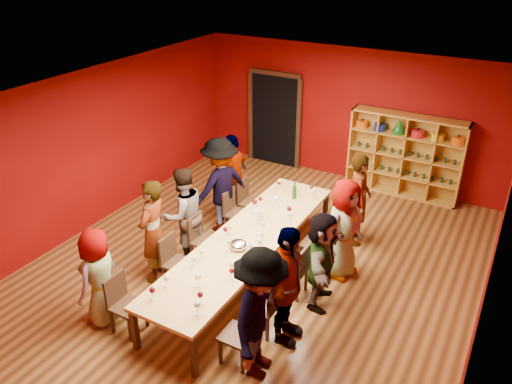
# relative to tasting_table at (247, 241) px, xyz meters

# --- Properties ---
(room_shell) EXTENTS (7.10, 9.10, 3.04)m
(room_shell) POSITION_rel_tasting_table_xyz_m (0.00, 0.00, 0.80)
(room_shell) COLOR #5B3618
(room_shell) RESTS_ON ground
(tasting_table) EXTENTS (1.10, 4.50, 0.75)m
(tasting_table) POSITION_rel_tasting_table_xyz_m (0.00, 0.00, 0.00)
(tasting_table) COLOR tan
(tasting_table) RESTS_ON ground
(doorway) EXTENTS (1.40, 0.17, 2.30)m
(doorway) POSITION_rel_tasting_table_xyz_m (-1.80, 4.43, 0.42)
(doorway) COLOR black
(doorway) RESTS_ON ground
(shelving_unit) EXTENTS (2.40, 0.40, 1.80)m
(shelving_unit) POSITION_rel_tasting_table_xyz_m (1.40, 4.32, 0.28)
(shelving_unit) COLOR #B88329
(shelving_unit) RESTS_ON ground
(chair_person_left_0) EXTENTS (0.42, 0.42, 0.89)m
(chair_person_left_0) POSITION_rel_tasting_table_xyz_m (-0.91, -1.93, -0.20)
(chair_person_left_0) COLOR black
(chair_person_left_0) RESTS_ON ground
(person_left_0) EXTENTS (0.50, 0.79, 1.53)m
(person_left_0) POSITION_rel_tasting_table_xyz_m (-1.31, -1.93, 0.06)
(person_left_0) COLOR white
(person_left_0) RESTS_ON ground
(chair_person_left_1) EXTENTS (0.42, 0.42, 0.89)m
(chair_person_left_1) POSITION_rel_tasting_table_xyz_m (-0.91, -0.75, -0.20)
(chair_person_left_1) COLOR black
(chair_person_left_1) RESTS_ON ground
(person_left_1) EXTENTS (0.59, 0.73, 1.78)m
(person_left_1) POSITION_rel_tasting_table_xyz_m (-1.29, -0.75, 0.19)
(person_left_1) COLOR #121533
(person_left_1) RESTS_ON ground
(chair_person_left_2) EXTENTS (0.42, 0.42, 0.89)m
(chair_person_left_2) POSITION_rel_tasting_table_xyz_m (-0.91, -0.00, -0.20)
(chair_person_left_2) COLOR black
(chair_person_left_2) RESTS_ON ground
(person_left_2) EXTENTS (0.72, 0.93, 1.69)m
(person_left_2) POSITION_rel_tasting_table_xyz_m (-1.26, -0.00, 0.15)
(person_left_2) COLOR #121A33
(person_left_2) RESTS_ON ground
(chair_person_left_3) EXTENTS (0.42, 0.42, 0.89)m
(chair_person_left_3) POSITION_rel_tasting_table_xyz_m (-0.91, 1.07, -0.20)
(chair_person_left_3) COLOR black
(chair_person_left_3) RESTS_ON ground
(person_left_3) EXTENTS (0.87, 1.31, 1.87)m
(person_left_3) POSITION_rel_tasting_table_xyz_m (-1.20, 1.07, 0.24)
(person_left_3) COLOR beige
(person_left_3) RESTS_ON ground
(chair_person_left_4) EXTENTS (0.42, 0.42, 0.89)m
(chair_person_left_4) POSITION_rel_tasting_table_xyz_m (-0.91, 1.58, -0.20)
(chair_person_left_4) COLOR black
(chair_person_left_4) RESTS_ON ground
(person_left_4) EXTENTS (0.55, 1.07, 1.77)m
(person_left_4) POSITION_rel_tasting_table_xyz_m (-1.24, 1.58, 0.19)
(person_left_4) COLOR #5E7DC1
(person_left_4) RESTS_ON ground
(chair_person_right_0) EXTENTS (0.42, 0.42, 0.89)m
(chair_person_right_0) POSITION_rel_tasting_table_xyz_m (0.91, -1.65, -0.20)
(chair_person_right_0) COLOR black
(chair_person_right_0) RESTS_ON ground
(person_right_0) EXTENTS (0.68, 1.26, 1.86)m
(person_right_0) POSITION_rel_tasting_table_xyz_m (1.17, -1.65, 0.23)
(person_right_0) COLOR #131636
(person_right_0) RESTS_ON ground
(chair_person_right_1) EXTENTS (0.42, 0.42, 0.89)m
(chair_person_right_1) POSITION_rel_tasting_table_xyz_m (0.91, -0.98, -0.20)
(chair_person_right_1) COLOR black
(chair_person_right_1) RESTS_ON ground
(person_right_1) EXTENTS (0.54, 1.09, 1.82)m
(person_right_1) POSITION_rel_tasting_table_xyz_m (1.19, -0.98, 0.21)
(person_right_1) COLOR silver
(person_right_1) RESTS_ON ground
(chair_person_right_2) EXTENTS (0.42, 0.42, 0.89)m
(chair_person_right_2) POSITION_rel_tasting_table_xyz_m (0.91, -0.01, -0.20)
(chair_person_right_2) COLOR black
(chair_person_right_2) RESTS_ON ground
(person_right_2) EXTENTS (0.70, 1.51, 1.57)m
(person_right_2) POSITION_rel_tasting_table_xyz_m (1.30, -0.01, 0.09)
(person_right_2) COLOR #5E81C1
(person_right_2) RESTS_ON ground
(chair_person_right_3) EXTENTS (0.42, 0.42, 0.89)m
(chair_person_right_3) POSITION_rel_tasting_table_xyz_m (0.91, 0.86, -0.20)
(chair_person_right_3) COLOR black
(chair_person_right_3) RESTS_ON ground
(person_right_3) EXTENTS (0.66, 0.93, 1.73)m
(person_right_3) POSITION_rel_tasting_table_xyz_m (1.31, 0.86, 0.17)
(person_right_3) COLOR #5978B7
(person_right_3) RESTS_ON ground
(chair_person_right_4) EXTENTS (0.42, 0.42, 0.89)m
(chair_person_right_4) POSITION_rel_tasting_table_xyz_m (0.91, 1.95, -0.20)
(chair_person_right_4) COLOR black
(chair_person_right_4) RESTS_ON ground
(person_right_4) EXTENTS (0.66, 0.76, 1.74)m
(person_right_4) POSITION_rel_tasting_table_xyz_m (1.20, 1.95, 0.17)
(person_right_4) COLOR #121734
(person_right_4) RESTS_ON ground
(wine_glass_0) EXTENTS (0.08, 0.08, 0.20)m
(wine_glass_0) POSITION_rel_tasting_table_xyz_m (0.37, 1.78, 0.20)
(wine_glass_0) COLOR white
(wine_glass_0) RESTS_ON tasting_table
(wine_glass_1) EXTENTS (0.09, 0.09, 0.22)m
(wine_glass_1) POSITION_rel_tasting_table_xyz_m (0.36, -1.87, 0.21)
(wine_glass_1) COLOR white
(wine_glass_1) RESTS_ON tasting_table
(wine_glass_2) EXTENTS (0.07, 0.07, 0.19)m
(wine_glass_2) POSITION_rel_tasting_table_xyz_m (-0.29, -0.84, 0.19)
(wine_glass_2) COLOR white
(wine_glass_2) RESTS_ON tasting_table
(wine_glass_3) EXTENTS (0.08, 0.08, 0.21)m
(wine_glass_3) POSITION_rel_tasting_table_xyz_m (-0.32, -1.93, 0.20)
(wine_glass_3) COLOR white
(wine_glass_3) RESTS_ON tasting_table
(wine_glass_4) EXTENTS (0.09, 0.09, 0.22)m
(wine_glass_4) POSITION_rel_tasting_table_xyz_m (-0.35, 0.86, 0.21)
(wine_glass_4) COLOR white
(wine_glass_4) RESTS_ON tasting_table
(wine_glass_5) EXTENTS (0.08, 0.08, 0.20)m
(wine_glass_5) POSITION_rel_tasting_table_xyz_m (0.28, -1.69, 0.20)
(wine_glass_5) COLOR white
(wine_glass_5) RESTS_ON tasting_table
(wine_glass_6) EXTENTS (0.09, 0.09, 0.21)m
(wine_glass_6) POSITION_rel_tasting_table_xyz_m (-0.07, -0.43, 0.20)
(wine_glass_6) COLOR white
(wine_glass_6) RESTS_ON tasting_table
(wine_glass_7) EXTENTS (0.08, 0.08, 0.20)m
(wine_glass_7) POSITION_rel_tasting_table_xyz_m (0.33, -0.18, 0.20)
(wine_glass_7) COLOR white
(wine_glass_7) RESTS_ON tasting_table
(wine_glass_8) EXTENTS (0.07, 0.07, 0.18)m
(wine_glass_8) POSITION_rel_tasting_table_xyz_m (-0.34, 1.06, 0.18)
(wine_glass_8) COLOR white
(wine_glass_8) RESTS_ON tasting_table
(wine_glass_9) EXTENTS (0.07, 0.07, 0.19)m
(wine_glass_9) POSITION_rel_tasting_table_xyz_m (0.35, -1.02, 0.19)
(wine_glass_9) COLOR white
(wine_glass_9) RESTS_ON tasting_table
(wine_glass_10) EXTENTS (0.08, 0.08, 0.19)m
(wine_glass_10) POSITION_rel_tasting_table_xyz_m (0.27, 1.93, 0.19)
(wine_glass_10) COLOR white
(wine_glass_10) RESTS_ON tasting_table
(wine_glass_11) EXTENTS (0.09, 0.09, 0.21)m
(wine_glass_11) POSITION_rel_tasting_table_xyz_m (0.27, -0.01, 0.21)
(wine_glass_11) COLOR white
(wine_glass_11) RESTS_ON tasting_table
(wine_glass_12) EXTENTS (0.09, 0.09, 0.22)m
(wine_glass_12) POSITION_rel_tasting_table_xyz_m (-0.33, 1.81, 0.21)
(wine_glass_12) COLOR white
(wine_glass_12) RESTS_ON tasting_table
(wine_glass_13) EXTENTS (0.09, 0.09, 0.22)m
(wine_glass_13) POSITION_rel_tasting_table_xyz_m (0.04, -1.39, 0.21)
(wine_glass_13) COLOR white
(wine_glass_13) RESTS_ON tasting_table
(wine_glass_14) EXTENTS (0.08, 0.08, 0.19)m
(wine_glass_14) POSITION_rel_tasting_table_xyz_m (-0.28, -1.04, 0.19)
(wine_glass_14) COLOR white
(wine_glass_14) RESTS_ON tasting_table
(wine_glass_15) EXTENTS (0.09, 0.09, 0.22)m
(wine_glass_15) POSITION_rel_tasting_table_xyz_m (0.14, 0.27, 0.21)
(wine_glass_15) COLOR white
(wine_glass_15) RESTS_ON tasting_table
(wine_glass_16) EXTENTS (0.08, 0.08, 0.20)m
(wine_glass_16) POSITION_rel_tasting_table_xyz_m (-0.34, 1.79, 0.20)
(wine_glass_16) COLOR white
(wine_glass_16) RESTS_ON tasting_table
(wine_glass_17) EXTENTS (0.08, 0.08, 0.21)m
(wine_glass_17) POSITION_rel_tasting_table_xyz_m (0.29, 0.95, 0.20)
(wine_glass_17) COLOR white
(wine_glass_17) RESTS_ON tasting_table
(wine_glass_18) EXTENTS (0.08, 0.08, 0.19)m
(wine_glass_18) POSITION_rel_tasting_table_xyz_m (-0.33, -1.62, 0.19)
(wine_glass_18) COLOR white
(wine_glass_18) RESTS_ON tasting_table
(wine_glass_19) EXTENTS (0.07, 0.07, 0.18)m
(wine_glass_19) POSITION_rel_tasting_table_xyz_m (0.34, 0.83, 0.18)
(wine_glass_19) COLOR white
(wine_glass_19) RESTS_ON tasting_table
(wine_glass_20) EXTENTS (0.08, 0.08, 0.19)m
(wine_glass_20) POSITION_rel_tasting_table_xyz_m (0.28, -0.90, 0.19)
(wine_glass_20) COLOR white
(wine_glass_20) RESTS_ON tasting_table
(wine_glass_21) EXTENTS (0.08, 0.08, 0.19)m
(wine_glass_21) POSITION_rel_tasting_table_xyz_m (-0.29, -0.02, 0.19)
(wine_glass_21) COLOR white
(wine_glass_21) RESTS_ON tasting_table
(wine_glass_22) EXTENTS (0.08, 0.08, 0.20)m
(wine_glass_22) POSITION_rel_tasting_table_xyz_m (-0.31, -0.15, 0.19)
(wine_glass_22) COLOR white
(wine_glass_22) RESTS_ON tasting_table
(wine_glass_23) EXTENTS (0.08, 0.08, 0.19)m
(wine_glass_23) POSITION_rel_tasting_table_xyz_m (-0.11, 1.20, 0.19)
(wine_glass_23) COLOR white
(wine_glass_23) RESTS_ON tasting_table
(spittoon_bowl) EXTENTS (0.29, 0.29, 0.16)m
(spittoon_bowl) POSITION_rel_tasting_table_xyz_m (0.04, -0.32, 0.12)
(spittoon_bowl) COLOR silver
(spittoon_bowl) RESTS_ON tasting_table
(carafe_a) EXTENTS (0.13, 0.13, 0.29)m
(carafe_a) POSITION_rel_tasting_table_xyz_m (-0.08, 0.53, 0.18)
(carafe_a) COLOR white
(carafe_a) RESTS_ON tasting_table
(carafe_b) EXTENTS (0.13, 0.13, 0.25)m
(carafe_b) POSITION_rel_tasting_table_xyz_m (0.28, -0.39, 0.16)
(carafe_b) COLOR white
(carafe_b) RESTS_ON tasting_table
(wine_bottle) EXTENTS (0.08, 0.08, 0.33)m
(wine_bottle) POSITION_rel_tasting_table_xyz_m (0.07, 1.63, 0.18)
(wine_bottle) COLOR #143918
(wine_bottle) RESTS_ON tasting_table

